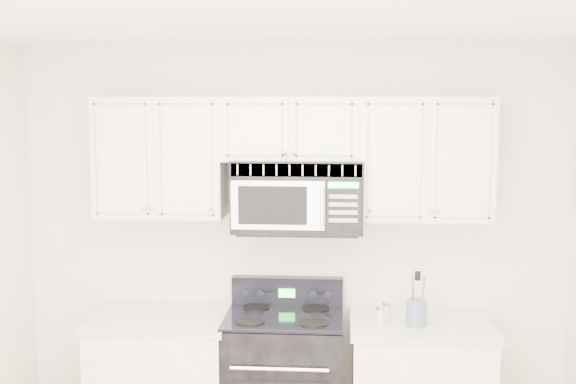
# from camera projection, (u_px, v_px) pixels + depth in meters

# --- Properties ---
(room) EXTENTS (3.51, 3.51, 2.61)m
(room) POSITION_uv_depth(u_px,v_px,m) (264.00, 333.00, 2.96)
(room) COLOR brown
(room) RESTS_ON ground
(upper_cabinets) EXTENTS (2.44, 0.37, 0.75)m
(upper_cabinets) POSITION_uv_depth(u_px,v_px,m) (291.00, 152.00, 4.45)
(upper_cabinets) COLOR white
(upper_cabinets) RESTS_ON ground
(microwave) EXTENTS (0.79, 0.45, 0.44)m
(microwave) POSITION_uv_depth(u_px,v_px,m) (298.00, 195.00, 4.44)
(microwave) COLOR black
(microwave) RESTS_ON ground
(utensil_crock) EXTENTS (0.12, 0.12, 0.33)m
(utensil_crock) POSITION_uv_depth(u_px,v_px,m) (417.00, 312.00, 4.28)
(utensil_crock) COLOR #4A5B7C
(utensil_crock) RESTS_ON base_cabinet_right
(shaker_salt) EXTENTS (0.05, 0.05, 0.11)m
(shaker_salt) POSITION_uv_depth(u_px,v_px,m) (380.00, 315.00, 4.29)
(shaker_salt) COLOR silver
(shaker_salt) RESTS_ON base_cabinet_right
(shaker_pepper) EXTENTS (0.05, 0.05, 0.11)m
(shaker_pepper) POSITION_uv_depth(u_px,v_px,m) (386.00, 311.00, 4.39)
(shaker_pepper) COLOR silver
(shaker_pepper) RESTS_ON base_cabinet_right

